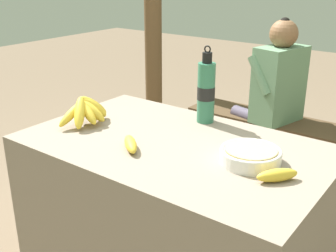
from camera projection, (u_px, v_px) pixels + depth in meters
name	position (u px, v px, depth m)	size (l,w,h in m)	color
market_counter	(174.00, 219.00, 1.81)	(1.21, 0.75, 0.71)	gray
banana_bunch_ripe	(87.00, 110.00, 1.85)	(0.15, 0.27, 0.14)	#4C381E
serving_bowl	(250.00, 155.00, 1.50)	(0.22, 0.22, 0.06)	white
water_bottle	(206.00, 91.00, 1.85)	(0.08, 0.08, 0.34)	#337556
loose_banana_front	(131.00, 144.00, 1.61)	(0.15, 0.13, 0.04)	gold
loose_banana_side	(277.00, 175.00, 1.37)	(0.13, 0.14, 0.04)	gold
wooden_bench	(286.00, 130.00, 2.85)	(1.39, 0.32, 0.39)	#4C3823
seated_vendor	(273.00, 88.00, 2.80)	(0.45, 0.42, 1.07)	#564C60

